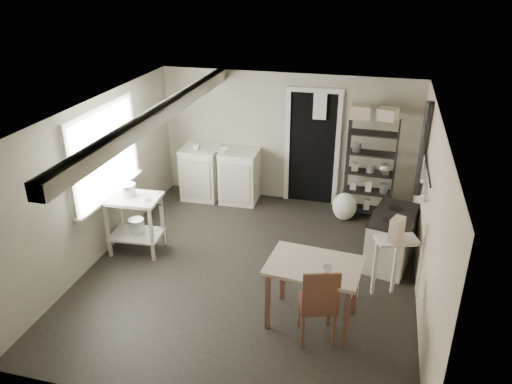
% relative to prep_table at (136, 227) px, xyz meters
% --- Properties ---
extents(floor, '(5.00, 5.00, 0.00)m').
position_rel_prep_table_xyz_m(floor, '(1.79, -0.12, -0.40)').
color(floor, black).
rests_on(floor, ground).
extents(ceiling, '(5.00, 5.00, 0.00)m').
position_rel_prep_table_xyz_m(ceiling, '(1.79, -0.12, 1.90)').
color(ceiling, white).
rests_on(ceiling, wall_back).
extents(wall_back, '(4.50, 0.02, 2.30)m').
position_rel_prep_table_xyz_m(wall_back, '(1.79, 2.38, 0.75)').
color(wall_back, '#A5A08D').
rests_on(wall_back, ground).
extents(wall_front, '(4.50, 0.02, 2.30)m').
position_rel_prep_table_xyz_m(wall_front, '(1.79, -2.62, 0.75)').
color(wall_front, '#A5A08D').
rests_on(wall_front, ground).
extents(wall_left, '(0.02, 5.00, 2.30)m').
position_rel_prep_table_xyz_m(wall_left, '(-0.46, -0.12, 0.75)').
color(wall_left, '#A5A08D').
rests_on(wall_left, ground).
extents(wall_right, '(0.02, 5.00, 2.30)m').
position_rel_prep_table_xyz_m(wall_right, '(4.04, -0.12, 0.75)').
color(wall_right, '#A5A08D').
rests_on(wall_right, ground).
extents(window, '(0.12, 1.76, 1.28)m').
position_rel_prep_table_xyz_m(window, '(-0.43, 0.08, 1.10)').
color(window, silver).
rests_on(window, wall_left).
extents(doorway, '(0.96, 0.10, 2.08)m').
position_rel_prep_table_xyz_m(doorway, '(2.24, 2.35, 0.60)').
color(doorway, silver).
rests_on(doorway, ground).
extents(ceiling_beam, '(0.18, 5.00, 0.18)m').
position_rel_prep_table_xyz_m(ceiling_beam, '(0.59, -0.12, 1.80)').
color(ceiling_beam, silver).
rests_on(ceiling_beam, ceiling).
extents(wallpaper_panel, '(0.01, 5.00, 2.30)m').
position_rel_prep_table_xyz_m(wallpaper_panel, '(4.03, -0.12, 0.75)').
color(wallpaper_panel, beige).
rests_on(wallpaper_panel, wall_right).
extents(utensil_rail, '(0.06, 1.20, 0.44)m').
position_rel_prep_table_xyz_m(utensil_rail, '(3.98, 0.48, 1.15)').
color(utensil_rail, silver).
rests_on(utensil_rail, wall_right).
extents(prep_table, '(0.82, 0.61, 0.89)m').
position_rel_prep_table_xyz_m(prep_table, '(0.00, 0.00, 0.00)').
color(prep_table, silver).
rests_on(prep_table, ground).
extents(stockpot, '(0.29, 0.29, 0.25)m').
position_rel_prep_table_xyz_m(stockpot, '(-0.09, 0.05, 0.54)').
color(stockpot, silver).
rests_on(stockpot, prep_table).
extents(saucepan, '(0.18, 0.18, 0.09)m').
position_rel_prep_table_xyz_m(saucepan, '(0.23, -0.06, 0.45)').
color(saucepan, silver).
rests_on(saucepan, prep_table).
extents(bucket, '(0.29, 0.29, 0.25)m').
position_rel_prep_table_xyz_m(bucket, '(-0.00, 0.04, -0.02)').
color(bucket, silver).
rests_on(bucket, prep_table).
extents(base_cabinets, '(1.46, 0.66, 0.95)m').
position_rel_prep_table_xyz_m(base_cabinets, '(0.64, 2.06, 0.06)').
color(base_cabinets, silver).
rests_on(base_cabinets, ground).
extents(mixing_bowl, '(0.34, 0.34, 0.07)m').
position_rel_prep_table_xyz_m(mixing_bowl, '(0.71, 1.97, 0.56)').
color(mixing_bowl, silver).
rests_on(mixing_bowl, base_cabinets).
extents(counter_cup, '(0.17, 0.17, 0.10)m').
position_rel_prep_table_xyz_m(counter_cup, '(0.24, 1.96, 0.57)').
color(counter_cup, silver).
rests_on(counter_cup, base_cabinets).
extents(shelf_rack, '(0.82, 0.35, 1.70)m').
position_rel_prep_table_xyz_m(shelf_rack, '(3.27, 2.05, 0.55)').
color(shelf_rack, black).
rests_on(shelf_rack, ground).
extents(shelf_jar, '(0.09, 0.10, 0.19)m').
position_rel_prep_table_xyz_m(shelf_jar, '(3.02, 2.04, 0.97)').
color(shelf_jar, silver).
rests_on(shelf_jar, shelf_rack).
extents(storage_box_a, '(0.31, 0.28, 0.21)m').
position_rel_prep_table_xyz_m(storage_box_a, '(3.03, 2.07, 1.61)').
color(storage_box_a, beige).
rests_on(storage_box_a, shelf_rack).
extents(storage_box_b, '(0.35, 0.34, 0.19)m').
position_rel_prep_table_xyz_m(storage_box_b, '(3.45, 2.09, 1.59)').
color(storage_box_b, beige).
rests_on(storage_box_b, shelf_rack).
extents(stove, '(0.75, 1.09, 0.78)m').
position_rel_prep_table_xyz_m(stove, '(3.67, 0.62, 0.04)').
color(stove, silver).
rests_on(stove, ground).
extents(stovepipe, '(0.14, 0.14, 1.38)m').
position_rel_prep_table_xyz_m(stovepipe, '(3.97, 1.10, 1.19)').
color(stovepipe, black).
rests_on(stovepipe, stove).
extents(side_ledge, '(0.60, 0.45, 0.82)m').
position_rel_prep_table_xyz_m(side_ledge, '(3.71, -0.14, 0.03)').
color(side_ledge, silver).
rests_on(side_ledge, ground).
extents(oats_box, '(0.20, 0.24, 0.32)m').
position_rel_prep_table_xyz_m(oats_box, '(3.68, -0.19, 0.61)').
color(oats_box, beige).
rests_on(oats_box, side_ledge).
extents(work_table, '(1.13, 0.84, 0.81)m').
position_rel_prep_table_xyz_m(work_table, '(2.78, -0.96, -0.02)').
color(work_table, beige).
rests_on(work_table, ground).
extents(table_cup, '(0.14, 0.14, 0.10)m').
position_rel_prep_table_xyz_m(table_cup, '(2.95, -1.12, 0.41)').
color(table_cup, silver).
rests_on(table_cup, work_table).
extents(chair, '(0.52, 0.53, 0.99)m').
position_rel_prep_table_xyz_m(chair, '(2.87, -1.22, 0.08)').
color(chair, '#563224').
rests_on(chair, ground).
extents(flour_sack, '(0.48, 0.43, 0.48)m').
position_rel_prep_table_xyz_m(flour_sack, '(2.92, 1.79, -0.16)').
color(flour_sack, white).
rests_on(flour_sack, ground).
extents(floor_crock, '(0.13, 0.13, 0.15)m').
position_rel_prep_table_xyz_m(floor_crock, '(3.24, -0.33, -0.33)').
color(floor_crock, silver).
rests_on(floor_crock, ground).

